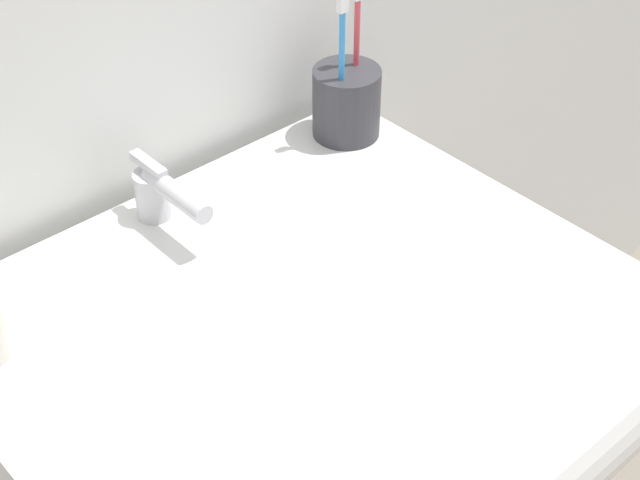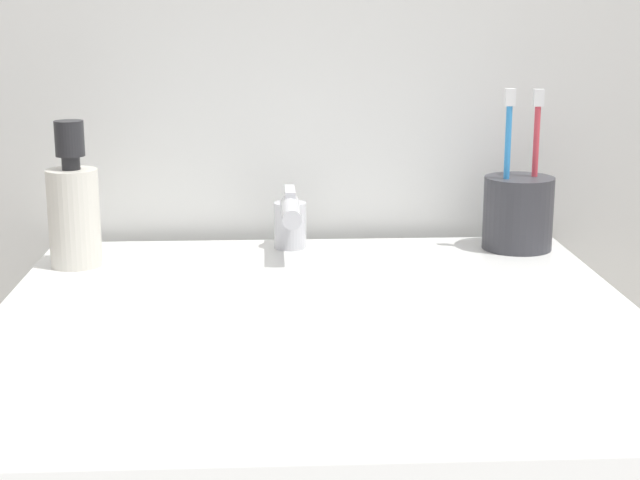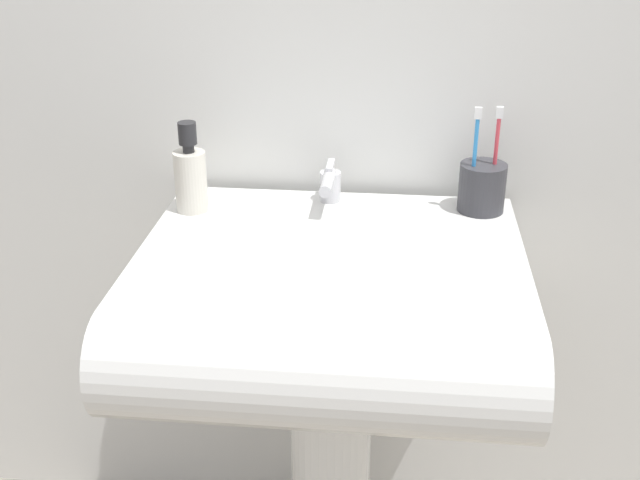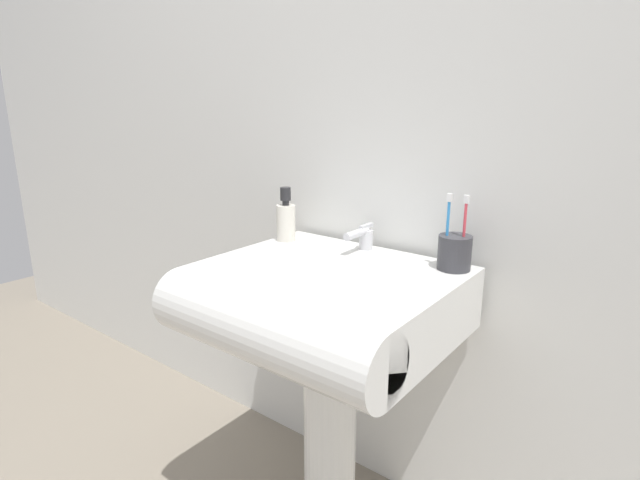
% 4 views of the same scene
% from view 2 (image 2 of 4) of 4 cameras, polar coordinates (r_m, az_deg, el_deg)
% --- Properties ---
extents(sink_basin, '(0.62, 0.56, 0.16)m').
position_cam_2_polar(sink_basin, '(0.97, -0.08, -8.83)').
color(sink_basin, white).
rests_on(sink_basin, sink_pedestal).
extents(faucet, '(0.04, 0.13, 0.07)m').
position_cam_2_polar(faucet, '(1.16, -1.73, 1.24)').
color(faucet, silver).
rests_on(faucet, sink_basin).
extents(toothbrush_cup, '(0.08, 0.08, 0.19)m').
position_cam_2_polar(toothbrush_cup, '(1.20, 11.46, 1.65)').
color(toothbrush_cup, '#38383D').
rests_on(toothbrush_cup, sink_basin).
extents(soap_bottle, '(0.06, 0.06, 0.16)m').
position_cam_2_polar(soap_bottle, '(1.12, -14.14, 1.73)').
color(soap_bottle, silver).
rests_on(soap_bottle, sink_basin).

